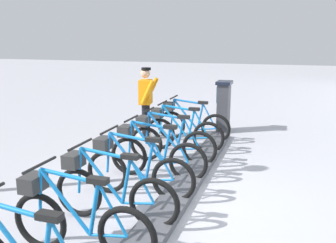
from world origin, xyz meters
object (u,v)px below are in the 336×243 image
(payment_kiosk, at_px, (223,106))
(bike_docked_4, at_px, (135,169))
(bike_docked_1, at_px, (180,131))
(worker_near_rack, at_px, (146,100))
(bike_docked_6, at_px, (75,219))
(bike_docked_5, at_px, (110,190))
(bike_docked_3, at_px, (154,153))
(bike_docked_0, at_px, (190,123))
(bike_docked_2, at_px, (168,141))

(payment_kiosk, bearing_deg, bike_docked_4, 82.46)
(bike_docked_1, relative_size, worker_near_rack, 1.04)
(payment_kiosk, relative_size, bike_docked_6, 0.74)
(bike_docked_1, height_order, bike_docked_5, same)
(bike_docked_3, xyz_separation_m, worker_near_rack, (1.05, -2.34, 0.48))
(bike_docked_4, bearing_deg, bike_docked_0, -90.00)
(payment_kiosk, xyz_separation_m, bike_docked_4, (0.57, 4.32, -0.24))
(bike_docked_6, bearing_deg, bike_docked_4, -90.00)
(bike_docked_0, bearing_deg, payment_kiosk, -117.00)
(bike_docked_0, bearing_deg, bike_docked_5, 90.00)
(bike_docked_2, bearing_deg, bike_docked_3, 90.00)
(bike_docked_4, height_order, worker_near_rack, worker_near_rack)
(bike_docked_2, height_order, bike_docked_5, same)
(bike_docked_2, xyz_separation_m, bike_docked_4, (0.00, 1.60, 0.00))
(payment_kiosk, distance_m, bike_docked_6, 5.95)
(payment_kiosk, bearing_deg, bike_docked_2, 78.13)
(bike_docked_5, bearing_deg, bike_docked_2, -90.00)
(bike_docked_3, bearing_deg, bike_docked_1, -90.00)
(bike_docked_3, xyz_separation_m, bike_docked_4, (0.00, 0.80, 0.00))
(bike_docked_1, bearing_deg, bike_docked_6, 90.00)
(bike_docked_0, xyz_separation_m, bike_docked_3, (0.00, 2.40, 0.00))
(bike_docked_1, distance_m, worker_near_rack, 1.37)
(bike_docked_4, xyz_separation_m, bike_docked_6, (0.00, 1.60, 0.00))
(bike_docked_3, xyz_separation_m, bike_docked_5, (0.00, 1.60, 0.00))
(payment_kiosk, xyz_separation_m, bike_docked_0, (0.57, 1.12, -0.24))
(bike_docked_5, bearing_deg, payment_kiosk, -96.37)
(bike_docked_0, xyz_separation_m, bike_docked_1, (0.00, 0.80, 0.00))
(bike_docked_2, xyz_separation_m, bike_docked_3, (0.00, 0.80, 0.00))
(worker_near_rack, bearing_deg, bike_docked_0, -176.89)
(bike_docked_3, bearing_deg, payment_kiosk, -99.22)
(bike_docked_3, height_order, bike_docked_6, same)
(worker_near_rack, bearing_deg, bike_docked_2, 124.26)
(bike_docked_2, distance_m, bike_docked_3, 0.80)
(bike_docked_0, relative_size, bike_docked_1, 1.00)
(bike_docked_3, height_order, bike_docked_5, same)
(payment_kiosk, bearing_deg, bike_docked_5, 83.63)
(bike_docked_1, distance_m, bike_docked_4, 2.40)
(worker_near_rack, bearing_deg, bike_docked_5, 104.92)
(bike_docked_2, bearing_deg, bike_docked_1, -90.00)
(bike_docked_0, bearing_deg, bike_docked_1, 90.00)
(bike_docked_4, bearing_deg, bike_docked_5, 90.00)
(bike_docked_4, distance_m, bike_docked_5, 0.80)
(bike_docked_5, height_order, worker_near_rack, worker_near_rack)
(bike_docked_2, distance_m, bike_docked_6, 3.20)
(bike_docked_2, relative_size, worker_near_rack, 1.04)
(bike_docked_0, distance_m, bike_docked_3, 2.40)
(bike_docked_4, bearing_deg, payment_kiosk, -97.54)
(bike_docked_1, relative_size, bike_docked_4, 1.00)
(bike_docked_4, bearing_deg, bike_docked_3, -90.00)
(bike_docked_2, bearing_deg, worker_near_rack, -55.74)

